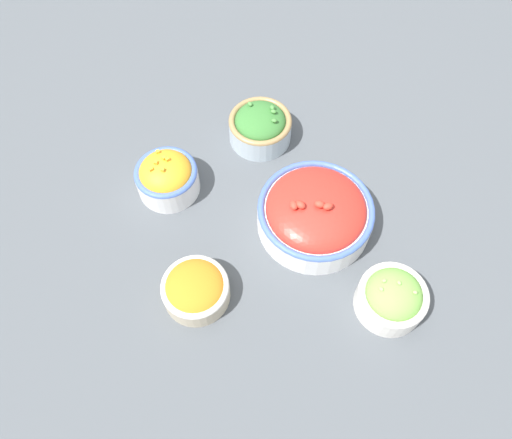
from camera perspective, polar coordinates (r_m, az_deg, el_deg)
The scene contains 6 objects.
ground_plane at distance 0.92m, azimuth 0.00°, elevation -0.93°, with size 3.00×3.00×0.00m, color #4C5156.
bowl_broccoli at distance 1.01m, azimuth 0.49°, elevation 10.66°, with size 0.13×0.13×0.08m.
bowl_carrots at distance 0.84m, azimuth -6.93°, elevation -7.86°, with size 0.11×0.11×0.06m.
bowl_cherry_tomatoes at distance 0.89m, azimuth 6.80°, elevation 0.78°, with size 0.21×0.21×0.10m.
bowl_lettuce at distance 0.85m, azimuth 15.29°, elevation -8.55°, with size 0.12×0.12×0.08m.
bowl_squash at distance 0.95m, azimuth -10.16°, elevation 4.87°, with size 0.12×0.12×0.09m.
Camera 1 is at (-0.41, 0.16, 0.81)m, focal length 35.00 mm.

